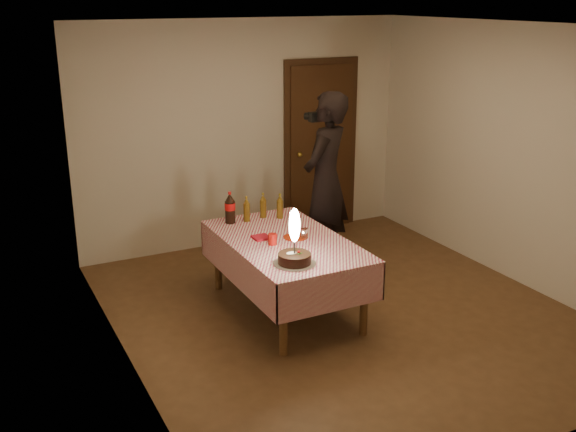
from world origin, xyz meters
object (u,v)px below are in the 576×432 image
object	(u,v)px
clear_cup	(304,233)
amber_bottle_mid	(263,206)
red_cup	(273,239)
photographer	(326,180)
amber_bottle_left	(247,210)
dining_table	(286,249)
birthday_cake	(294,250)
amber_bottle_right	(280,207)
red_plate	(295,237)
cola_bottle	(230,208)

from	to	relation	value
clear_cup	amber_bottle_mid	size ratio (longest dim) A/B	0.35
red_cup	photographer	world-z (taller)	photographer
amber_bottle_left	dining_table	bearing A→B (deg)	-81.01
birthday_cake	amber_bottle_right	size ratio (longest dim) A/B	1.90
red_plate	amber_bottle_left	size ratio (longest dim) A/B	0.86
amber_bottle_left	amber_bottle_right	bearing A→B (deg)	-10.32
cola_bottle	amber_bottle_mid	world-z (taller)	cola_bottle
dining_table	red_plate	distance (m)	0.15
dining_table	clear_cup	distance (m)	0.23
red_plate	amber_bottle_left	xyz separation A→B (m)	(-0.21, 0.64, 0.11)
red_cup	red_plate	bearing A→B (deg)	14.53
amber_bottle_right	photographer	xyz separation A→B (m)	(0.68, 0.27, 0.13)
amber_bottle_left	amber_bottle_right	xyz separation A→B (m)	(0.33, -0.06, 0.00)
clear_cup	cola_bottle	distance (m)	0.85
red_cup	clear_cup	distance (m)	0.34
clear_cup	amber_bottle_right	xyz separation A→B (m)	(0.06, 0.63, 0.07)
red_plate	red_cup	distance (m)	0.28
birthday_cake	cola_bottle	distance (m)	1.22
red_cup	clear_cup	xyz separation A→B (m)	(0.33, 0.02, -0.01)
red_plate	cola_bottle	size ratio (longest dim) A/B	0.69
birthday_cake	photographer	bearing A→B (deg)	51.85
amber_bottle_right	amber_bottle_left	bearing A→B (deg)	169.68
dining_table	birthday_cake	bearing A→B (deg)	-109.26
clear_cup	cola_bottle	size ratio (longest dim) A/B	0.28
cola_bottle	amber_bottle_left	world-z (taller)	cola_bottle
clear_cup	amber_bottle_left	world-z (taller)	amber_bottle_left
cola_bottle	amber_bottle_mid	distance (m)	0.36
cola_bottle	dining_table	bearing A→B (deg)	-68.32
clear_cup	amber_bottle_right	world-z (taller)	amber_bottle_right
dining_table	red_plate	size ratio (longest dim) A/B	7.82
red_cup	photographer	distance (m)	1.42
birthday_cake	red_plate	xyz separation A→B (m)	(0.30, 0.56, -0.11)
clear_cup	cola_bottle	bearing A→B (deg)	121.97
cola_bottle	amber_bottle_left	distance (m)	0.17
clear_cup	amber_bottle_left	size ratio (longest dim) A/B	0.35
red_cup	amber_bottle_left	xyz separation A→B (m)	(0.06, 0.71, 0.07)
cola_bottle	photographer	bearing A→B (deg)	8.66
birthday_cake	amber_bottle_left	distance (m)	1.20
amber_bottle_mid	photographer	world-z (taller)	photographer
cola_bottle	red_cup	bearing A→B (deg)	-81.44
amber_bottle_right	clear_cup	bearing A→B (deg)	-95.09
dining_table	photographer	xyz separation A→B (m)	(0.91, 0.85, 0.34)
dining_table	photographer	bearing A→B (deg)	43.21
dining_table	amber_bottle_right	distance (m)	0.67
dining_table	amber_bottle_left	bearing A→B (deg)	98.99
amber_bottle_right	photographer	size ratio (longest dim) A/B	0.13
birthday_cake	clear_cup	size ratio (longest dim) A/B	5.38
dining_table	birthday_cake	distance (m)	0.62
red_plate	photographer	bearing A→B (deg)	46.35
red_cup	amber_bottle_left	bearing A→B (deg)	85.50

